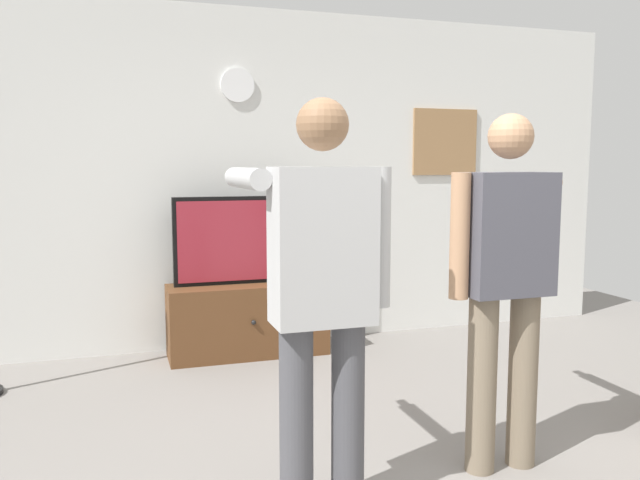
{
  "coord_description": "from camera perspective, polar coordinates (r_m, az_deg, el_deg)",
  "views": [
    {
      "loc": [
        -1.16,
        -2.22,
        1.47
      ],
      "look_at": [
        -0.06,
        1.2,
        1.05
      ],
      "focal_mm": 36.14,
      "sensor_mm": 36.0,
      "label": 1
    }
  ],
  "objects": [
    {
      "name": "person_standing_nearer_lamp",
      "position": [
        2.62,
        0.12,
        -4.09
      ],
      "size": [
        0.59,
        0.78,
        1.73
      ],
      "color": "#4C4C51",
      "rests_on": "ground_plane"
    },
    {
      "name": "television",
      "position": [
        4.99,
        -6.61,
        0.0
      ],
      "size": [
        1.1,
        0.07,
        0.67
      ],
      "color": "black",
      "rests_on": "tv_stand"
    },
    {
      "name": "wall_clock",
      "position": [
        5.23,
        -7.33,
        13.45
      ],
      "size": [
        0.27,
        0.03,
        0.27
      ],
      "primitive_type": "cylinder",
      "rotation": [
        1.57,
        0.0,
        0.0
      ],
      "color": "white"
    },
    {
      "name": "framed_picture",
      "position": [
        5.83,
        10.98,
        8.51
      ],
      "size": [
        0.61,
        0.04,
        0.57
      ],
      "primitive_type": "cube",
      "color": "#997047"
    },
    {
      "name": "back_wall",
      "position": [
        5.3,
        -5.22,
        5.35
      ],
      "size": [
        6.4,
        0.1,
        2.7
      ],
      "primitive_type": "cube",
      "color": "silver",
      "rests_on": "ground_plane"
    },
    {
      "name": "person_standing_nearer_couch",
      "position": [
        3.18,
        16.03,
        -2.67
      ],
      "size": [
        0.6,
        0.78,
        1.71
      ],
      "color": "#7A6B56",
      "rests_on": "ground_plane"
    },
    {
      "name": "tv_stand",
      "position": [
        5.05,
        -6.41,
        -7.0
      ],
      "size": [
        1.22,
        0.44,
        0.56
      ],
      "color": "brown",
      "rests_on": "ground_plane"
    }
  ]
}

